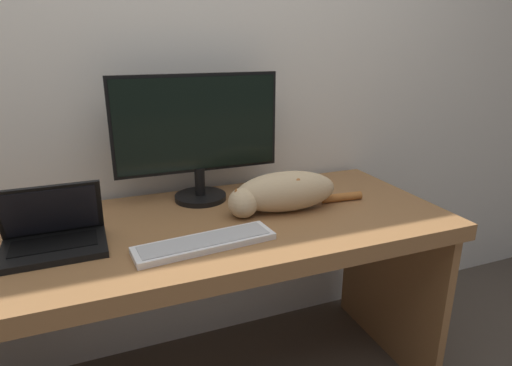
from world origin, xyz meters
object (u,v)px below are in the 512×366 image
monitor (198,133)px  laptop (53,236)px  cat (282,192)px  external_keyboard (205,243)px

monitor → laptop: 0.62m
laptop → cat: 0.77m
monitor → laptop: monitor is taller
laptop → external_keyboard: laptop is taller
monitor → cat: size_ratio=1.15×
monitor → external_keyboard: size_ratio=1.43×
external_keyboard → cat: cat is taller
laptop → cat: size_ratio=0.54×
monitor → cat: (0.25, -0.23, -0.19)m
laptop → external_keyboard: bearing=-19.8°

